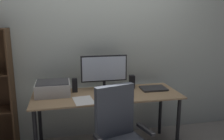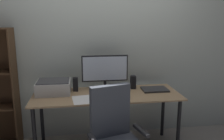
{
  "view_description": "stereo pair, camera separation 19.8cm",
  "coord_description": "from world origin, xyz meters",
  "px_view_note": "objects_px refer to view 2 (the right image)",
  "views": [
    {
      "loc": [
        -0.51,
        -2.64,
        1.64
      ],
      "look_at": [
        0.07,
        0.03,
        1.03
      ],
      "focal_mm": 37.69,
      "sensor_mm": 36.0,
      "label": 1
    },
    {
      "loc": [
        -0.32,
        -2.68,
        1.64
      ],
      "look_at": [
        0.07,
        0.03,
        1.03
      ],
      "focal_mm": 37.69,
      "sensor_mm": 36.0,
      "label": 2
    }
  ],
  "objects_px": {
    "desk": "(107,100)",
    "speaker_right": "(133,82)",
    "keyboard": "(109,98)",
    "laptop": "(155,89)",
    "mouse": "(126,96)",
    "printer": "(54,87)",
    "coffee_mug": "(114,89)",
    "monitor": "(105,70)",
    "speaker_left": "(75,84)"
  },
  "relations": [
    {
      "from": "desk",
      "to": "speaker_right",
      "type": "height_order",
      "value": "speaker_right"
    },
    {
      "from": "desk",
      "to": "keyboard",
      "type": "xyz_separation_m",
      "value": [
        0.01,
        -0.17,
        0.09
      ]
    },
    {
      "from": "speaker_right",
      "to": "laptop",
      "type": "bearing_deg",
      "value": -23.26
    },
    {
      "from": "mouse",
      "to": "speaker_right",
      "type": "height_order",
      "value": "speaker_right"
    },
    {
      "from": "desk",
      "to": "mouse",
      "type": "distance_m",
      "value": 0.27
    },
    {
      "from": "laptop",
      "to": "printer",
      "type": "bearing_deg",
      "value": 178.05
    },
    {
      "from": "coffee_mug",
      "to": "speaker_right",
      "type": "relative_size",
      "value": 0.58
    },
    {
      "from": "mouse",
      "to": "desk",
      "type": "bearing_deg",
      "value": 127.06
    },
    {
      "from": "monitor",
      "to": "coffee_mug",
      "type": "xyz_separation_m",
      "value": [
        0.1,
        -0.16,
        -0.21
      ]
    },
    {
      "from": "mouse",
      "to": "coffee_mug",
      "type": "height_order",
      "value": "coffee_mug"
    },
    {
      "from": "keyboard",
      "to": "mouse",
      "type": "height_order",
      "value": "mouse"
    },
    {
      "from": "speaker_right",
      "to": "printer",
      "type": "bearing_deg",
      "value": -177.12
    },
    {
      "from": "monitor",
      "to": "keyboard",
      "type": "relative_size",
      "value": 2.0
    },
    {
      "from": "keyboard",
      "to": "speaker_right",
      "type": "height_order",
      "value": "speaker_right"
    },
    {
      "from": "monitor",
      "to": "coffee_mug",
      "type": "distance_m",
      "value": 0.28
    },
    {
      "from": "keyboard",
      "to": "coffee_mug",
      "type": "distance_m",
      "value": 0.21
    },
    {
      "from": "monitor",
      "to": "keyboard",
      "type": "bearing_deg",
      "value": -88.22
    },
    {
      "from": "printer",
      "to": "speaker_left",
      "type": "bearing_deg",
      "value": 10.9
    },
    {
      "from": "keyboard",
      "to": "laptop",
      "type": "relative_size",
      "value": 0.91
    },
    {
      "from": "speaker_left",
      "to": "desk",
      "type": "bearing_deg",
      "value": -24.76
    },
    {
      "from": "keyboard",
      "to": "mouse",
      "type": "xyz_separation_m",
      "value": [
        0.2,
        0.02,
        0.01
      ]
    },
    {
      "from": "monitor",
      "to": "speaker_left",
      "type": "relative_size",
      "value": 3.41
    },
    {
      "from": "laptop",
      "to": "speaker_left",
      "type": "bearing_deg",
      "value": 174.47
    },
    {
      "from": "mouse",
      "to": "laptop",
      "type": "bearing_deg",
      "value": 10.55
    },
    {
      "from": "desk",
      "to": "speaker_left",
      "type": "relative_size",
      "value": 10.35
    },
    {
      "from": "coffee_mug",
      "to": "speaker_right",
      "type": "height_order",
      "value": "speaker_right"
    },
    {
      "from": "coffee_mug",
      "to": "laptop",
      "type": "xyz_separation_m",
      "value": [
        0.53,
        0.04,
        -0.04
      ]
    },
    {
      "from": "mouse",
      "to": "speaker_right",
      "type": "distance_m",
      "value": 0.37
    },
    {
      "from": "keyboard",
      "to": "laptop",
      "type": "height_order",
      "value": "laptop"
    },
    {
      "from": "keyboard",
      "to": "speaker_left",
      "type": "xyz_separation_m",
      "value": [
        -0.38,
        0.34,
        0.08
      ]
    },
    {
      "from": "monitor",
      "to": "laptop",
      "type": "xyz_separation_m",
      "value": [
        0.62,
        -0.12,
        -0.24
      ]
    },
    {
      "from": "laptop",
      "to": "speaker_right",
      "type": "height_order",
      "value": "speaker_right"
    },
    {
      "from": "keyboard",
      "to": "coffee_mug",
      "type": "xyz_separation_m",
      "value": [
        0.09,
        0.19,
        0.04
      ]
    },
    {
      "from": "desk",
      "to": "coffee_mug",
      "type": "bearing_deg",
      "value": 12.92
    },
    {
      "from": "speaker_left",
      "to": "speaker_right",
      "type": "height_order",
      "value": "same"
    },
    {
      "from": "monitor",
      "to": "laptop",
      "type": "distance_m",
      "value": 0.68
    },
    {
      "from": "desk",
      "to": "printer",
      "type": "distance_m",
      "value": 0.66
    },
    {
      "from": "keyboard",
      "to": "monitor",
      "type": "bearing_deg",
      "value": 94.53
    },
    {
      "from": "laptop",
      "to": "desk",
      "type": "bearing_deg",
      "value": -173.55
    },
    {
      "from": "coffee_mug",
      "to": "printer",
      "type": "relative_size",
      "value": 0.25
    },
    {
      "from": "keyboard",
      "to": "laptop",
      "type": "bearing_deg",
      "value": 23.18
    },
    {
      "from": "mouse",
      "to": "printer",
      "type": "distance_m",
      "value": 0.88
    },
    {
      "from": "monitor",
      "to": "laptop",
      "type": "height_order",
      "value": "monitor"
    },
    {
      "from": "speaker_left",
      "to": "speaker_right",
      "type": "relative_size",
      "value": 1.0
    },
    {
      "from": "monitor",
      "to": "speaker_left",
      "type": "distance_m",
      "value": 0.4
    },
    {
      "from": "desk",
      "to": "mouse",
      "type": "height_order",
      "value": "mouse"
    },
    {
      "from": "desk",
      "to": "monitor",
      "type": "height_order",
      "value": "monitor"
    },
    {
      "from": "keyboard",
      "to": "coffee_mug",
      "type": "height_order",
      "value": "coffee_mug"
    },
    {
      "from": "monitor",
      "to": "coffee_mug",
      "type": "bearing_deg",
      "value": -58.08
    },
    {
      "from": "speaker_right",
      "to": "printer",
      "type": "height_order",
      "value": "speaker_right"
    }
  ]
}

